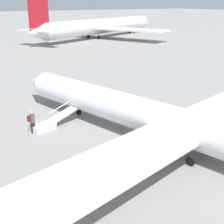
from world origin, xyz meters
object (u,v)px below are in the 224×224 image
Objects in this scene: airplane_main at (176,125)px; passenger at (32,121)px; airplane_taxiing_distant at (101,26)px; boarding_stairs at (47,124)px.

passenger is (8.01, 6.81, -0.84)m from airplane_main.
boarding_stairs is (-52.16, 37.12, -2.65)m from airplane_taxiing_distant.
boarding_stairs is 2.38× the size of passenger.
boarding_stairs is at bearing -146.63° from airplane_taxiing_distant.
airplane_main is 10.55m from passenger.
airplane_taxiing_distant is 11.91× the size of boarding_stairs.
passenger is at bearing 176.33° from boarding_stairs.
airplane_taxiing_distant is 28.30× the size of passenger.
airplane_main is 7.96× the size of boarding_stairs.
airplane_taxiing_distant is at bearing 42.47° from boarding_stairs.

